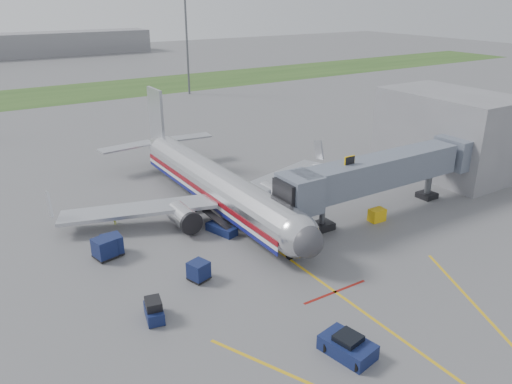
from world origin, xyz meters
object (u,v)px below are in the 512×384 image
airliner (216,184)px  pushback_tug (348,346)px  baggage_tug (154,310)px  belt_loader (221,228)px  ramp_worker (115,217)px

airliner → pushback_tug: (-4.00, -25.02, -2.06)m
baggage_tug → airliner: bearing=49.4°
belt_loader → ramp_worker: belt_loader is taller
pushback_tug → baggage_tug: size_ratio=1.53×
pushback_tug → belt_loader: belt_loader is taller
airliner → ramp_worker: size_ratio=23.65×
belt_loader → ramp_worker: size_ratio=2.58×
ramp_worker → pushback_tug: bearing=-132.2°
airliner → belt_loader: bearing=-113.7°
baggage_tug → pushback_tug: bearing=-48.2°
airliner → belt_loader: (-2.51, -5.71, -2.19)m
baggage_tug → ramp_worker: bearing=81.4°
airliner → ramp_worker: airliner is taller
airliner → pushback_tug: size_ratio=9.68×
airliner → baggage_tug: bearing=-130.6°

